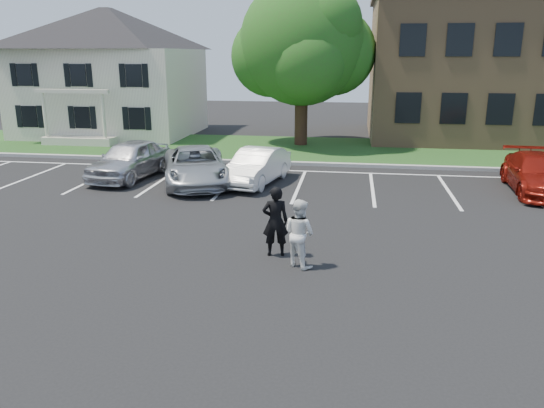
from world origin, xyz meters
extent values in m
plane|color=black|center=(0.00, 0.00, 0.00)|extent=(90.00, 90.00, 0.00)
cube|color=gray|center=(0.00, 12.00, 0.07)|extent=(40.00, 0.30, 0.15)
cube|color=#1C4316|center=(0.00, 16.00, 0.04)|extent=(44.00, 8.00, 0.08)
cube|color=white|center=(-11.20, 8.00, 0.01)|extent=(0.12, 5.20, 0.01)
cube|color=white|center=(-8.40, 8.00, 0.01)|extent=(0.12, 5.20, 0.01)
cube|color=white|center=(-5.60, 8.00, 0.01)|extent=(0.12, 5.20, 0.01)
cube|color=white|center=(-2.80, 8.00, 0.01)|extent=(0.12, 5.20, 0.01)
cube|color=white|center=(0.00, 8.00, 0.01)|extent=(0.12, 5.20, 0.01)
cube|color=white|center=(2.80, 8.00, 0.01)|extent=(0.12, 5.20, 0.01)
cube|color=white|center=(5.60, 8.00, 0.01)|extent=(0.12, 5.20, 0.01)
cube|color=white|center=(8.40, 8.00, 0.01)|extent=(0.12, 5.20, 0.01)
cube|color=white|center=(1.40, 10.70, 0.01)|extent=(34.00, 0.12, 0.01)
cube|color=beige|center=(-13.00, 20.00, 2.60)|extent=(10.00, 8.00, 5.20)
pyramid|color=black|center=(-13.00, 20.00, 6.40)|extent=(10.30, 8.24, 2.40)
cube|color=beige|center=(-13.00, 15.70, 0.25)|extent=(4.00, 1.60, 0.50)
cylinder|color=beige|center=(-14.70, 15.10, 1.35)|extent=(0.18, 0.18, 2.70)
cylinder|color=beige|center=(-11.30, 15.10, 1.35)|extent=(0.18, 0.18, 2.70)
cube|color=beige|center=(-13.00, 15.10, 3.00)|extent=(4.20, 0.25, 0.20)
cube|color=black|center=(-13.00, 15.98, 1.50)|extent=(0.90, 0.06, 1.20)
cube|color=black|center=(-13.00, 15.98, 3.80)|extent=(0.90, 0.06, 1.20)
cube|color=black|center=(-13.65, 15.98, 1.50)|extent=(0.32, 0.05, 1.25)
cube|color=black|center=(-12.35, 15.98, 1.50)|extent=(0.32, 0.05, 1.25)
cube|color=black|center=(4.80, 16.97, 2.20)|extent=(1.30, 0.06, 1.60)
cube|color=black|center=(4.80, 16.97, 5.60)|extent=(1.30, 0.06, 1.60)
cube|color=black|center=(7.10, 16.97, 2.20)|extent=(1.30, 0.06, 1.60)
cube|color=black|center=(7.10, 16.97, 5.60)|extent=(1.30, 0.06, 1.60)
cube|color=black|center=(9.40, 16.97, 2.20)|extent=(1.30, 0.06, 1.60)
cube|color=black|center=(9.40, 16.97, 5.60)|extent=(1.30, 0.06, 1.60)
cylinder|color=black|center=(-0.86, 17.30, 1.60)|extent=(0.70, 0.70, 3.20)
sphere|color=#2C4E1C|center=(-0.86, 17.30, 5.50)|extent=(6.60, 6.60, 6.60)
sphere|color=#2C4E1C|center=(0.74, 18.00, 5.00)|extent=(4.60, 4.60, 4.60)
sphere|color=#2C4E1C|center=(-2.56, 17.70, 4.80)|extent=(4.40, 4.40, 4.40)
sphere|color=#2C4E1C|center=(-0.46, 15.80, 4.60)|extent=(4.00, 4.00, 4.00)
sphere|color=#2C4E1C|center=(-1.46, 18.90, 5.80)|extent=(4.20, 4.20, 4.20)
sphere|color=#2C4E1C|center=(0.34, 16.40, 6.40)|extent=(3.80, 3.80, 3.80)
imported|color=black|center=(0.14, 0.66, 0.90)|extent=(0.73, 0.56, 1.80)
imported|color=white|center=(0.80, 0.05, 0.83)|extent=(1.03, 0.99, 1.66)
imported|color=silver|center=(-7.00, 8.33, 0.78)|extent=(2.40, 4.77, 1.56)
imported|color=#ADB0B4|center=(-4.05, 7.78, 0.71)|extent=(3.95, 5.62, 1.42)
imported|color=white|center=(-1.70, 8.17, 0.68)|extent=(2.29, 4.35, 1.37)
imported|color=maroon|center=(8.77, 8.38, 0.70)|extent=(2.21, 4.90, 1.39)
camera|label=1|loc=(1.95, -11.86, 4.96)|focal=35.00mm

